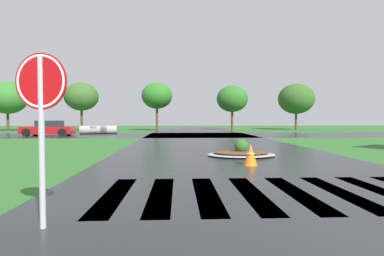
{
  "coord_description": "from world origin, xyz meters",
  "views": [
    {
      "loc": [
        -1.91,
        -2.18,
        1.49
      ],
      "look_at": [
        -1.42,
        8.37,
        1.15
      ],
      "focal_mm": 28.05,
      "sensor_mm": 36.0,
      "label": 1
    }
  ],
  "objects_px": {
    "traffic_cone": "(250,155)",
    "car_white_sedan": "(49,129)",
    "median_island": "(241,153)",
    "drainage_pipe_stack": "(99,130)",
    "stop_sign": "(41,99)"
  },
  "relations": [
    {
      "from": "drainage_pipe_stack",
      "to": "traffic_cone",
      "type": "distance_m",
      "value": 21.94
    },
    {
      "from": "stop_sign",
      "to": "car_white_sedan",
      "type": "relative_size",
      "value": 0.55
    },
    {
      "from": "traffic_cone",
      "to": "stop_sign",
      "type": "bearing_deg",
      "value": -128.1
    },
    {
      "from": "stop_sign",
      "to": "car_white_sedan",
      "type": "xyz_separation_m",
      "value": [
        -9.35,
        22.24,
        -1.15
      ]
    },
    {
      "from": "car_white_sedan",
      "to": "traffic_cone",
      "type": "bearing_deg",
      "value": 124.12
    },
    {
      "from": "median_island",
      "to": "drainage_pipe_stack",
      "type": "distance_m",
      "value": 19.94
    },
    {
      "from": "traffic_cone",
      "to": "car_white_sedan",
      "type": "bearing_deg",
      "value": 128.42
    },
    {
      "from": "car_white_sedan",
      "to": "drainage_pipe_stack",
      "type": "distance_m",
      "value": 4.43
    },
    {
      "from": "stop_sign",
      "to": "drainage_pipe_stack",
      "type": "xyz_separation_m",
      "value": [
        -5.77,
        24.84,
        -1.36
      ]
    },
    {
      "from": "median_island",
      "to": "drainage_pipe_stack",
      "type": "bearing_deg",
      "value": 120.43
    },
    {
      "from": "median_island",
      "to": "traffic_cone",
      "type": "distance_m",
      "value": 2.41
    },
    {
      "from": "stop_sign",
      "to": "traffic_cone",
      "type": "relative_size",
      "value": 3.46
    },
    {
      "from": "stop_sign",
      "to": "drainage_pipe_stack",
      "type": "bearing_deg",
      "value": 115.61
    },
    {
      "from": "stop_sign",
      "to": "traffic_cone",
      "type": "bearing_deg",
      "value": 64.43
    },
    {
      "from": "stop_sign",
      "to": "car_white_sedan",
      "type": "height_order",
      "value": "stop_sign"
    }
  ]
}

